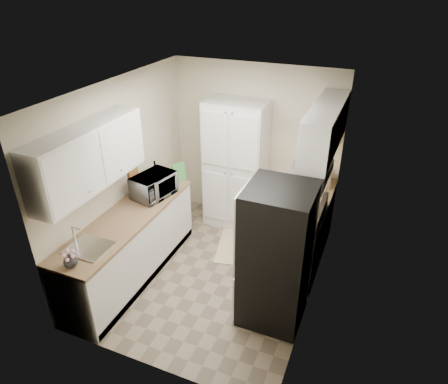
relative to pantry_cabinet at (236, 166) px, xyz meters
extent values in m
plane|color=#7A6B56|center=(0.20, -1.32, -1.00)|extent=(3.20, 3.20, 0.00)
cube|color=beige|center=(0.20, 0.28, 0.25)|extent=(2.60, 0.04, 2.50)
cube|color=beige|center=(0.20, -2.92, 0.25)|extent=(2.60, 0.04, 2.50)
cube|color=beige|center=(-1.10, -1.32, 0.25)|extent=(0.04, 3.20, 2.50)
cube|color=beige|center=(1.50, -1.32, 0.25)|extent=(0.04, 3.20, 2.50)
cube|color=white|center=(0.20, -1.32, 1.50)|extent=(2.60, 3.20, 0.04)
cube|color=silver|center=(-0.93, -2.07, 0.83)|extent=(0.33, 1.60, 0.70)
cube|color=silver|center=(1.33, -0.50, 0.89)|extent=(0.33, 1.55, 0.58)
cube|color=#99999E|center=(1.27, -0.93, 0.52)|extent=(0.45, 0.76, 0.13)
cube|color=#B7B7BC|center=(-0.79, -2.47, -0.07)|extent=(0.45, 0.40, 0.02)
cube|color=brown|center=(-1.09, -1.12, 0.18)|extent=(0.02, 0.22, 0.22)
cube|color=silver|center=(0.00, 0.00, 0.00)|extent=(0.90, 0.55, 2.00)
cube|color=silver|center=(-0.79, -1.75, -0.56)|extent=(0.60, 2.30, 0.88)
cube|color=#846647|center=(-0.79, -1.75, -0.10)|extent=(0.63, 2.33, 0.04)
cube|color=silver|center=(1.19, -0.12, -0.56)|extent=(0.60, 0.80, 0.88)
cube|color=#846647|center=(1.19, -0.12, -0.10)|extent=(0.63, 0.83, 0.04)
cube|color=#B7B7BC|center=(1.17, -0.93, -0.55)|extent=(0.64, 0.76, 0.90)
cube|color=black|center=(1.17, -0.93, -0.08)|extent=(0.66, 0.78, 0.03)
cube|color=black|center=(1.46, -0.93, 0.02)|extent=(0.06, 0.76, 0.22)
cube|color=#F0A69B|center=(0.80, -1.06, -0.45)|extent=(0.01, 0.16, 0.42)
cube|color=beige|center=(0.80, -0.83, -0.45)|extent=(0.01, 0.16, 0.42)
cube|color=#B7B7BC|center=(1.14, -1.73, -0.15)|extent=(0.70, 0.72, 1.70)
imported|color=#B8B9BE|center=(-0.74, -1.16, 0.08)|extent=(0.49, 0.64, 0.31)
cylinder|color=black|center=(-0.90, -0.84, 0.08)|extent=(0.08, 0.08, 0.32)
imported|color=silver|center=(-0.75, -2.78, -0.01)|extent=(0.18, 0.18, 0.15)
cube|color=#3E8B3F|center=(-0.64, -0.63, 0.06)|extent=(0.10, 0.21, 0.28)
cube|color=#A5A5A9|center=(1.29, 0.02, 0.01)|extent=(0.31, 0.36, 0.19)
cube|color=#CEB98D|center=(0.28, -0.66, -0.99)|extent=(0.71, 0.96, 0.01)
camera|label=1|loc=(1.95, -5.18, 2.59)|focal=32.00mm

